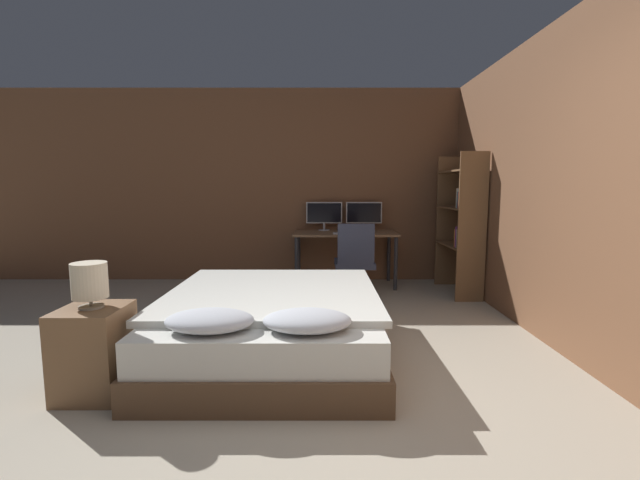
{
  "coord_description": "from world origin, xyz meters",
  "views": [
    {
      "loc": [
        -0.06,
        -2.01,
        1.34
      ],
      "look_at": [
        -0.08,
        2.72,
        0.75
      ],
      "focal_mm": 24.0,
      "sensor_mm": 36.0,
      "label": 1
    }
  ],
  "objects": [
    {
      "name": "nightstand",
      "position": [
        -1.51,
        0.63,
        0.29
      ],
      "size": [
        0.39,
        0.43,
        0.57
      ],
      "color": "brown",
      "rests_on": "ground_plane"
    },
    {
      "name": "monitor_right",
      "position": [
        0.56,
        3.96,
        0.96
      ],
      "size": [
        0.5,
        0.16,
        0.4
      ],
      "color": "#B7B7BC",
      "rests_on": "desk"
    },
    {
      "name": "computer_mouse",
      "position": [
        0.54,
        3.5,
        0.75
      ],
      "size": [
        0.07,
        0.05,
        0.04
      ],
      "color": "#B7B7BC",
      "rests_on": "desk"
    },
    {
      "name": "desk",
      "position": [
        0.28,
        3.73,
        0.64
      ],
      "size": [
        1.39,
        0.66,
        0.73
      ],
      "color": "#846042",
      "rests_on": "ground_plane"
    },
    {
      "name": "bedside_lamp",
      "position": [
        -1.51,
        0.63,
        0.75
      ],
      "size": [
        0.21,
        0.21,
        0.29
      ],
      "color": "gray",
      "rests_on": "nightstand"
    },
    {
      "name": "keyboard",
      "position": [
        0.28,
        3.5,
        0.74
      ],
      "size": [
        0.34,
        0.13,
        0.02
      ],
      "color": "#B7B7BC",
      "rests_on": "desk"
    },
    {
      "name": "ground_plane",
      "position": [
        0.0,
        0.0,
        0.0
      ],
      "size": [
        20.0,
        20.0,
        0.0
      ],
      "primitive_type": "plane",
      "color": "#B2A893"
    },
    {
      "name": "bed",
      "position": [
        -0.44,
        1.29,
        0.25
      ],
      "size": [
        1.67,
        2.01,
        0.58
      ],
      "color": "brown",
      "rests_on": "ground_plane"
    },
    {
      "name": "office_chair",
      "position": [
        0.36,
        3.01,
        0.37
      ],
      "size": [
        0.52,
        0.52,
        0.92
      ],
      "color": "black",
      "rests_on": "ground_plane"
    },
    {
      "name": "wall_back",
      "position": [
        0.0,
        4.13,
        1.35
      ],
      "size": [
        12.0,
        0.06,
        2.7
      ],
      "color": "brown",
      "rests_on": "ground_plane"
    },
    {
      "name": "bookshelf",
      "position": [
        1.69,
        3.23,
        0.96
      ],
      "size": [
        0.33,
        0.93,
        1.74
      ],
      "color": "brown",
      "rests_on": "ground_plane"
    },
    {
      "name": "wall_side_right",
      "position": [
        1.91,
        1.5,
        1.35
      ],
      "size": [
        0.06,
        12.0,
        2.7
      ],
      "color": "brown",
      "rests_on": "ground_plane"
    },
    {
      "name": "monitor_left",
      "position": [
        0.0,
        3.96,
        0.96
      ],
      "size": [
        0.5,
        0.16,
        0.4
      ],
      "color": "#B7B7BC",
      "rests_on": "desk"
    }
  ]
}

